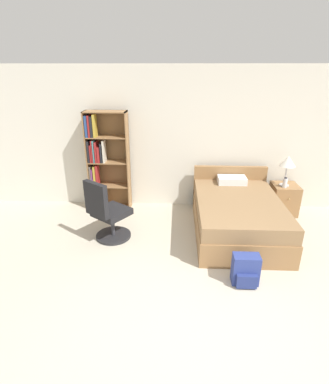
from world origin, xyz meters
name	(u,v)px	position (x,y,z in m)	size (l,w,h in m)	color
ground_plane	(213,337)	(0.00, 0.00, 0.00)	(14.00, 14.00, 0.00)	#BCB29E
wall_back	(199,140)	(0.00, 3.23, 1.30)	(9.00, 0.06, 2.60)	silver
bookshelf	(103,162)	(-1.77, 2.98, 0.93)	(0.75, 0.30, 1.84)	olive
bed	(237,214)	(0.59, 2.16, 0.31)	(1.34, 1.97, 0.85)	olive
office_chair	(107,214)	(-1.46, 1.82, 0.45)	(0.70, 0.72, 1.02)	#232326
nightstand	(284,199)	(1.59, 2.91, 0.28)	(0.45, 0.49, 0.56)	olive
table_lamp	(288,162)	(1.54, 2.87, 1.00)	(0.27, 0.27, 0.55)	#B2B2B7
water_bottle	(285,183)	(1.52, 2.79, 0.65)	(0.08, 0.08, 0.19)	silver
backpack_blue	(246,270)	(0.48, 0.85, 0.19)	(0.33, 0.25, 0.40)	navy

